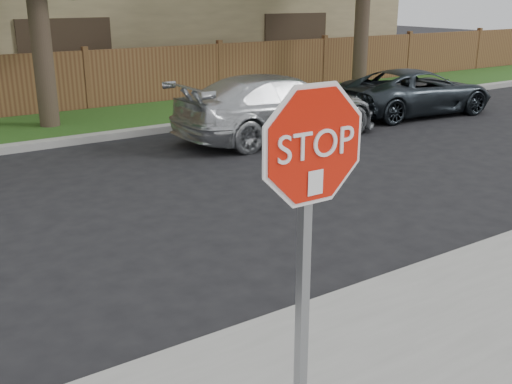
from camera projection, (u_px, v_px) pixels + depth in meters
stop_sign at (310, 197)px, 3.56m from camera, size 1.01×0.13×2.55m
sedan_right at (278, 106)px, 12.84m from camera, size 4.72×1.98×1.36m
sedan_far_right at (416, 92)px, 15.43m from camera, size 4.35×2.34×1.16m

